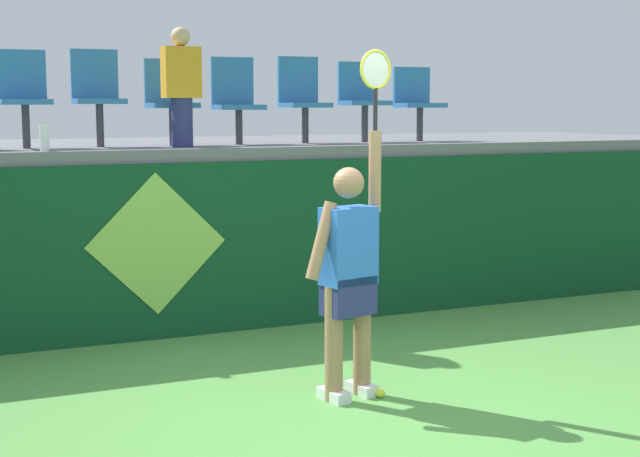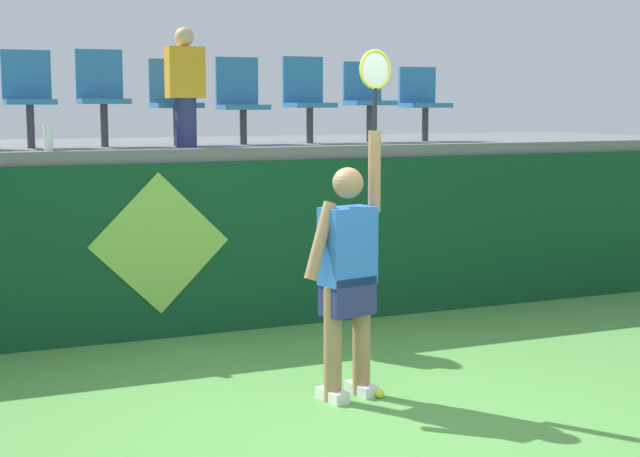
{
  "view_description": "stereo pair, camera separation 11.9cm",
  "coord_description": "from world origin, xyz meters",
  "px_view_note": "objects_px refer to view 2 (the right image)",
  "views": [
    {
      "loc": [
        -2.83,
        -5.34,
        2.11
      ],
      "look_at": [
        0.04,
        1.04,
        1.18
      ],
      "focal_mm": 53.51,
      "sensor_mm": 36.0,
      "label": 1
    },
    {
      "loc": [
        -2.72,
        -5.39,
        2.11
      ],
      "look_at": [
        0.04,
        1.04,
        1.18
      ],
      "focal_mm": 53.51,
      "sensor_mm": 36.0,
      "label": 2
    }
  ],
  "objects_px": {
    "stadium_chair_6": "(367,96)",
    "stadium_chair_2": "(102,92)",
    "stadium_chair_3": "(174,97)",
    "stadium_chair_1": "(28,93)",
    "tennis_ball": "(380,394)",
    "stadium_chair_5": "(307,96)",
    "stadium_chair_4": "(240,97)",
    "tennis_player": "(348,270)",
    "stadium_chair_7": "(422,99)",
    "water_bottle": "(48,138)",
    "spectator_0": "(185,85)"
  },
  "relations": [
    {
      "from": "tennis_player",
      "to": "stadium_chair_4",
      "type": "bearing_deg",
      "value": 85.57
    },
    {
      "from": "stadium_chair_4",
      "to": "stadium_chair_5",
      "type": "distance_m",
      "value": 0.72
    },
    {
      "from": "stadium_chair_1",
      "to": "stadium_chair_4",
      "type": "xyz_separation_m",
      "value": [
        2.03,
        0.0,
        -0.04
      ]
    },
    {
      "from": "stadium_chair_2",
      "to": "stadium_chair_5",
      "type": "height_order",
      "value": "stadium_chair_2"
    },
    {
      "from": "stadium_chair_5",
      "to": "stadium_chair_7",
      "type": "xyz_separation_m",
      "value": [
        1.35,
        -0.01,
        -0.03
      ]
    },
    {
      "from": "stadium_chair_1",
      "to": "stadium_chair_5",
      "type": "xyz_separation_m",
      "value": [
        2.75,
        0.0,
        -0.02
      ]
    },
    {
      "from": "water_bottle",
      "to": "stadium_chair_5",
      "type": "height_order",
      "value": "stadium_chair_5"
    },
    {
      "from": "stadium_chair_5",
      "to": "spectator_0",
      "type": "xyz_separation_m",
      "value": [
        -1.39,
        -0.4,
        0.09
      ]
    },
    {
      "from": "tennis_player",
      "to": "stadium_chair_1",
      "type": "height_order",
      "value": "stadium_chair_1"
    },
    {
      "from": "stadium_chair_4",
      "to": "stadium_chair_1",
      "type": "bearing_deg",
      "value": -179.91
    },
    {
      "from": "stadium_chair_1",
      "to": "tennis_ball",
      "type": "bearing_deg",
      "value": -57.81
    },
    {
      "from": "stadium_chair_1",
      "to": "stadium_chair_7",
      "type": "xyz_separation_m",
      "value": [
        4.09,
        -0.01,
        -0.05
      ]
    },
    {
      "from": "stadium_chair_7",
      "to": "spectator_0",
      "type": "xyz_separation_m",
      "value": [
        -2.73,
        -0.4,
        0.12
      ]
    },
    {
      "from": "stadium_chair_2",
      "to": "stadium_chair_6",
      "type": "xyz_separation_m",
      "value": [
        2.77,
        -0.01,
        -0.03
      ]
    },
    {
      "from": "tennis_player",
      "to": "stadium_chair_5",
      "type": "relative_size",
      "value": 2.81
    },
    {
      "from": "stadium_chair_7",
      "to": "tennis_ball",
      "type": "bearing_deg",
      "value": -123.48
    },
    {
      "from": "stadium_chair_6",
      "to": "stadium_chair_2",
      "type": "bearing_deg",
      "value": 179.89
    },
    {
      "from": "stadium_chair_1",
      "to": "tennis_player",
      "type": "bearing_deg",
      "value": -59.63
    },
    {
      "from": "stadium_chair_5",
      "to": "stadium_chair_6",
      "type": "distance_m",
      "value": 0.68
    },
    {
      "from": "stadium_chair_2",
      "to": "tennis_player",
      "type": "bearing_deg",
      "value": -69.75
    },
    {
      "from": "stadium_chair_4",
      "to": "spectator_0",
      "type": "bearing_deg",
      "value": -148.99
    },
    {
      "from": "stadium_chair_1",
      "to": "stadium_chair_4",
      "type": "distance_m",
      "value": 2.03
    },
    {
      "from": "water_bottle",
      "to": "stadium_chair_4",
      "type": "relative_size",
      "value": 0.25
    },
    {
      "from": "tennis_ball",
      "to": "stadium_chair_7",
      "type": "xyz_separation_m",
      "value": [
        2.1,
        3.17,
        2.11
      ]
    },
    {
      "from": "stadium_chair_3",
      "to": "stadium_chair_1",
      "type": "bearing_deg",
      "value": 179.91
    },
    {
      "from": "stadium_chair_4",
      "to": "stadium_chair_6",
      "type": "distance_m",
      "value": 1.4
    },
    {
      "from": "water_bottle",
      "to": "stadium_chair_7",
      "type": "relative_size",
      "value": 0.27
    },
    {
      "from": "water_bottle",
      "to": "stadium_chair_2",
      "type": "distance_m",
      "value": 0.96
    },
    {
      "from": "tennis_player",
      "to": "stadium_chair_5",
      "type": "height_order",
      "value": "stadium_chair_5"
    },
    {
      "from": "stadium_chair_2",
      "to": "stadium_chair_6",
      "type": "height_order",
      "value": "stadium_chair_2"
    },
    {
      "from": "stadium_chair_3",
      "to": "stadium_chair_5",
      "type": "distance_m",
      "value": 1.39
    },
    {
      "from": "tennis_player",
      "to": "stadium_chair_4",
      "type": "distance_m",
      "value": 3.31
    },
    {
      "from": "stadium_chair_1",
      "to": "stadium_chair_7",
      "type": "distance_m",
      "value": 4.1
    },
    {
      "from": "stadium_chair_2",
      "to": "spectator_0",
      "type": "relative_size",
      "value": 0.83
    },
    {
      "from": "tennis_player",
      "to": "stadium_chair_5",
      "type": "bearing_deg",
      "value": 72.74
    },
    {
      "from": "stadium_chair_4",
      "to": "stadium_chair_7",
      "type": "xyz_separation_m",
      "value": [
        2.06,
        -0.01,
        -0.02
      ]
    },
    {
      "from": "tennis_player",
      "to": "stadium_chair_4",
      "type": "height_order",
      "value": "stadium_chair_4"
    },
    {
      "from": "water_bottle",
      "to": "stadium_chair_4",
      "type": "xyz_separation_m",
      "value": [
        1.96,
        0.65,
        0.35
      ]
    },
    {
      "from": "water_bottle",
      "to": "spectator_0",
      "type": "distance_m",
      "value": 1.39
    },
    {
      "from": "water_bottle",
      "to": "stadium_chair_4",
      "type": "bearing_deg",
      "value": 18.33
    },
    {
      "from": "tennis_ball",
      "to": "stadium_chair_5",
      "type": "bearing_deg",
      "value": 76.73
    },
    {
      "from": "tennis_player",
      "to": "tennis_ball",
      "type": "height_order",
      "value": "tennis_player"
    },
    {
      "from": "tennis_ball",
      "to": "stadium_chair_7",
      "type": "height_order",
      "value": "stadium_chair_7"
    },
    {
      "from": "tennis_ball",
      "to": "stadium_chair_5",
      "type": "distance_m",
      "value": 3.91
    },
    {
      "from": "tennis_player",
      "to": "stadium_chair_5",
      "type": "distance_m",
      "value": 3.45
    },
    {
      "from": "stadium_chair_4",
      "to": "spectator_0",
      "type": "distance_m",
      "value": 0.79
    },
    {
      "from": "tennis_ball",
      "to": "stadium_chair_6",
      "type": "bearing_deg",
      "value": 65.71
    },
    {
      "from": "stadium_chair_3",
      "to": "spectator_0",
      "type": "distance_m",
      "value": 0.41
    },
    {
      "from": "tennis_ball",
      "to": "stadium_chair_5",
      "type": "xyz_separation_m",
      "value": [
        0.75,
        3.18,
        2.15
      ]
    },
    {
      "from": "tennis_ball",
      "to": "spectator_0",
      "type": "bearing_deg",
      "value": 102.96
    }
  ]
}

